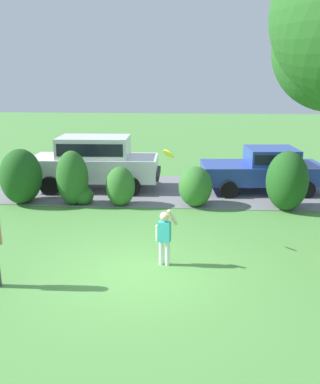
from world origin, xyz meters
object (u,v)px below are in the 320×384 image
(parked_suv, at_px, (95,160))
(child_thrower, at_px, (164,234))
(parked_sedan, at_px, (264,168))
(frisbee, at_px, (168,154))

(parked_suv, bearing_deg, child_thrower, -64.92)
(parked_sedan, xyz_separation_m, child_thrower, (-3.13, -6.44, -0.13))
(parked_sedan, distance_m, frisbee, 6.37)
(child_thrower, height_order, frisbee, frisbee)
(child_thrower, xyz_separation_m, frisbee, (0.01, 1.06, 1.55))
(parked_sedan, relative_size, frisbee, 14.13)
(parked_sedan, xyz_separation_m, parked_suv, (-6.07, -0.16, 0.23))
(child_thrower, relative_size, frisbee, 4.01)
(parked_suv, bearing_deg, parked_sedan, 1.53)
(parked_suv, bearing_deg, frisbee, -60.48)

